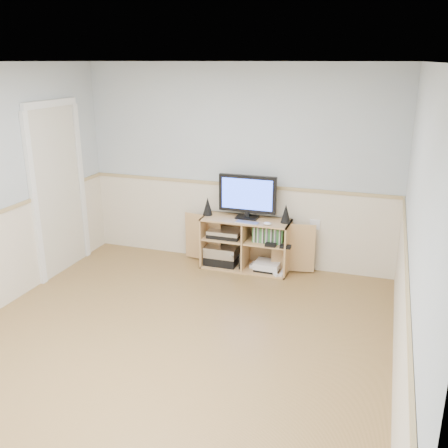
{
  "coord_description": "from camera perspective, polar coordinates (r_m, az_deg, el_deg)",
  "views": [
    {
      "loc": [
        1.77,
        -3.62,
        2.51
      ],
      "look_at": [
        0.17,
        1.2,
        0.84
      ],
      "focal_mm": 40.0,
      "sensor_mm": 36.0,
      "label": 1
    }
  ],
  "objects": [
    {
      "name": "speaker_left",
      "position": [
        6.28,
        -1.88,
        2.04
      ],
      "size": [
        0.12,
        0.12,
        0.23
      ],
      "primitive_type": "cone",
      "color": "black",
      "rests_on": "media_cabinet"
    },
    {
      "name": "monitor",
      "position": [
        6.1,
        2.69,
        3.31
      ],
      "size": [
        0.72,
        0.18,
        0.54
      ],
      "color": "black",
      "rests_on": "media_cabinet"
    },
    {
      "name": "game_cases",
      "position": [
        6.11,
        5.1,
        -1.24
      ],
      "size": [
        0.38,
        0.13,
        0.19
      ],
      "primitive_type": "cube",
      "color": "#3F8C3F",
      "rests_on": "media_cabinet"
    },
    {
      "name": "game_consoles",
      "position": [
        6.26,
        4.91,
        -4.79
      ],
      "size": [
        0.45,
        0.3,
        0.11
      ],
      "color": "white",
      "rests_on": "media_cabinet"
    },
    {
      "name": "av_components",
      "position": [
        6.37,
        -0.08,
        -2.91
      ],
      "size": [
        0.5,
        0.3,
        0.47
      ],
      "color": "black",
      "rests_on": "media_cabinet"
    },
    {
      "name": "keyboard",
      "position": [
        6.0,
        2.64,
        0.17
      ],
      "size": [
        0.28,
        0.14,
        0.01
      ],
      "primitive_type": "cube",
      "rotation": [
        0.0,
        0.0,
        -0.11
      ],
      "color": "silver",
      "rests_on": "media_cabinet"
    },
    {
      "name": "mouse",
      "position": [
        5.93,
        4.98,
        0.04
      ],
      "size": [
        0.11,
        0.08,
        0.04
      ],
      "primitive_type": "ellipsoid",
      "rotation": [
        0.0,
        0.0,
        -0.17
      ],
      "color": "white",
      "rests_on": "media_cabinet"
    },
    {
      "name": "room",
      "position": [
        4.36,
        -7.31,
        0.76
      ],
      "size": [
        4.04,
        4.54,
        2.54
      ],
      "color": "#AC834C",
      "rests_on": "ground"
    },
    {
      "name": "speaker_right",
      "position": [
        6.02,
        7.08,
        1.19
      ],
      "size": [
        0.12,
        0.12,
        0.23
      ],
      "primitive_type": "cone",
      "color": "black",
      "rests_on": "media_cabinet"
    },
    {
      "name": "media_cabinet",
      "position": [
        6.29,
        2.62,
        -2.08
      ],
      "size": [
        1.7,
        0.41,
        0.65
      ],
      "color": "tan",
      "rests_on": "floor"
    },
    {
      "name": "wall_outlet",
      "position": [
        6.2,
        10.36,
        -0.05
      ],
      "size": [
        0.12,
        0.03,
        0.12
      ],
      "primitive_type": "cube",
      "color": "white",
      "rests_on": "wall_back"
    }
  ]
}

